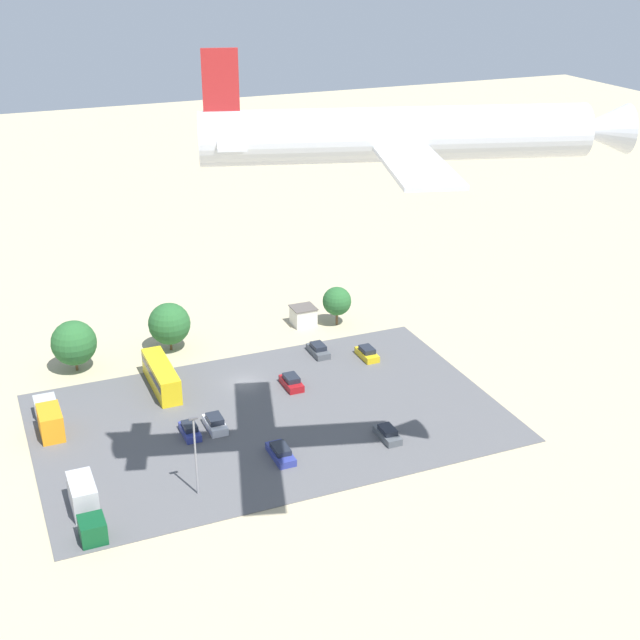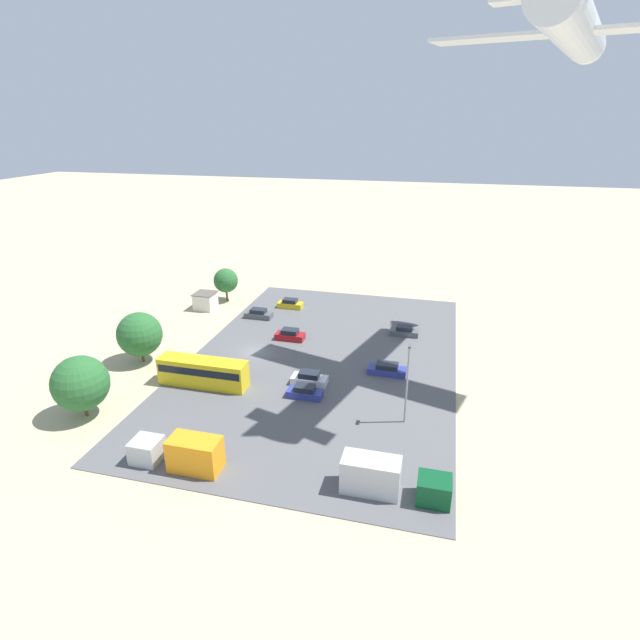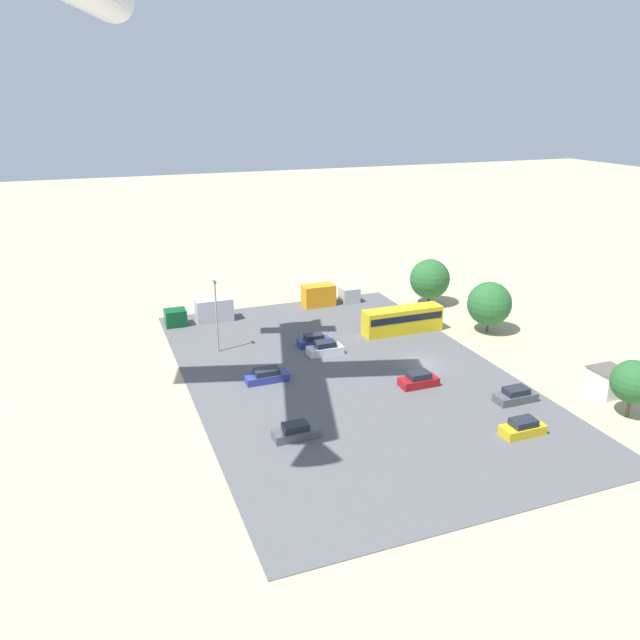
{
  "view_description": "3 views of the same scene",
  "coord_description": "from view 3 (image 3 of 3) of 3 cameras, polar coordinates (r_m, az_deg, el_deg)",
  "views": [
    {
      "loc": [
        29.91,
        96.24,
        52.88
      ],
      "look_at": [
        -1.39,
        21.72,
        17.32
      ],
      "focal_mm": 50.0,
      "sensor_mm": 36.0,
      "label": 1
    },
    {
      "loc": [
        57.22,
        23.65,
        29.74
      ],
      "look_at": [
        -0.86,
        8.98,
        5.33
      ],
      "focal_mm": 28.0,
      "sensor_mm": 36.0,
      "label": 2
    },
    {
      "loc": [
        -57.76,
        34.91,
        29.14
      ],
      "look_at": [
        -1.94,
        13.49,
        7.75
      ],
      "focal_mm": 35.0,
      "sensor_mm": 36.0,
      "label": 3
    }
  ],
  "objects": [
    {
      "name": "parked_car_0",
      "position": [
        74.79,
        0.47,
        -2.63
      ],
      "size": [
        1.93,
        4.27,
        1.61
      ],
      "color": "silver",
      "rests_on": "ground"
    },
    {
      "name": "bus",
      "position": [
        82.03,
        7.53,
        0.08
      ],
      "size": [
        2.57,
        10.72,
        3.29
      ],
      "color": "gold",
      "rests_on": "ground"
    },
    {
      "name": "parked_truck_1",
      "position": [
        92.4,
        0.67,
        2.29
      ],
      "size": [
        2.51,
        8.61,
        3.14
      ],
      "rotation": [
        0.0,
        0.0,
        3.14
      ],
      "color": "#ADB2B7",
      "rests_on": "ground"
    },
    {
      "name": "parked_car_4",
      "position": [
        57.19,
        -2.26,
        -10.18
      ],
      "size": [
        1.76,
        4.11,
        1.43
      ],
      "rotation": [
        0.0,
        0.0,
        3.14
      ],
      "color": "#4C5156",
      "rests_on": "ground"
    },
    {
      "name": "parked_car_5",
      "position": [
        67.55,
        9.0,
        -5.44
      ],
      "size": [
        1.93,
        4.13,
        1.58
      ],
      "rotation": [
        0.0,
        0.0,
        3.14
      ],
      "color": "maroon",
      "rests_on": "ground"
    },
    {
      "name": "parked_car_1",
      "position": [
        68.08,
        -4.91,
        -5.12
      ],
      "size": [
        1.94,
        4.75,
        1.41
      ],
      "color": "navy",
      "rests_on": "ground"
    },
    {
      "name": "tree_near_shed",
      "position": [
        93.35,
        10.0,
        3.71
      ],
      "size": [
        5.86,
        5.86,
        6.87
      ],
      "color": "brown",
      "rests_on": "ground"
    },
    {
      "name": "tree_apron_far",
      "position": [
        66.5,
        26.72,
        -5.07
      ],
      "size": [
        4.17,
        4.17,
        5.78
      ],
      "color": "brown",
      "rests_on": "ground"
    },
    {
      "name": "parking_lot_surface",
      "position": [
        69.48,
        2.48,
        -5.1
      ],
      "size": [
        53.87,
        34.15,
        0.08
      ],
      "color": "#565659",
      "rests_on": "ground"
    },
    {
      "name": "parked_car_3",
      "position": [
        66.47,
        17.45,
        -6.62
      ],
      "size": [
        1.88,
        4.32,
        1.51
      ],
      "color": "#4C5156",
      "rests_on": "ground"
    },
    {
      "name": "light_pole_lot_centre",
      "position": [
        75.04,
        -9.45,
        0.6
      ],
      "size": [
        0.9,
        0.28,
        8.89
      ],
      "color": "gray",
      "rests_on": "ground"
    },
    {
      "name": "parked_car_6",
      "position": [
        60.6,
        18.05,
        -9.36
      ],
      "size": [
        1.84,
        4.14,
        1.53
      ],
      "color": "gold",
      "rests_on": "ground"
    },
    {
      "name": "ground_plane",
      "position": [
        73.51,
        9.33,
        -3.95
      ],
      "size": [
        400.0,
        400.0,
        0.0
      ],
      "primitive_type": "plane",
      "color": "tan"
    },
    {
      "name": "parked_car_2",
      "position": [
        77.36,
        -0.57,
        -1.9
      ],
      "size": [
        1.74,
        4.03,
        1.46
      ],
      "rotation": [
        0.0,
        0.0,
        3.14
      ],
      "color": "navy",
      "rests_on": "ground"
    },
    {
      "name": "shed_building",
      "position": [
        71.39,
        24.84,
        -5.13
      ],
      "size": [
        3.43,
        3.37,
        2.78
      ],
      "color": "silver",
      "rests_on": "ground"
    },
    {
      "name": "parked_truck_0",
      "position": [
        86.55,
        -10.61,
        0.73
      ],
      "size": [
        2.43,
        9.17,
        3.16
      ],
      "color": "#0C4723",
      "rests_on": "ground"
    },
    {
      "name": "tree_apron_mid",
      "position": [
        83.84,
        15.23,
        1.44
      ],
      "size": [
        5.73,
        5.73,
        6.76
      ],
      "color": "brown",
      "rests_on": "ground"
    }
  ]
}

